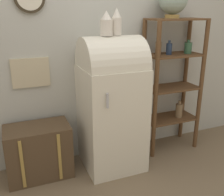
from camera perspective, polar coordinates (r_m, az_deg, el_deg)
ground_plane at (r=2.93m, az=1.71°, el=-16.25°), size 12.00×12.00×0.00m
wall_back at (r=2.95m, az=-2.67°, el=12.32°), size 7.00×0.09×2.70m
refrigerator at (r=2.78m, az=-0.11°, el=-0.75°), size 0.62×0.65×1.44m
suitcase_trunk at (r=2.88m, az=-15.64°, el=-11.11°), size 0.65×0.40×0.56m
shelf_unit at (r=3.21m, az=13.02°, el=4.22°), size 0.67×0.36×1.59m
globe at (r=3.10m, az=13.19°, el=20.08°), size 0.31×0.31×0.35m
vase_left at (r=2.59m, az=-1.23°, el=15.75°), size 0.12×0.12×0.23m
vase_center at (r=2.65m, az=1.01°, el=16.09°), size 0.10×0.10×0.26m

